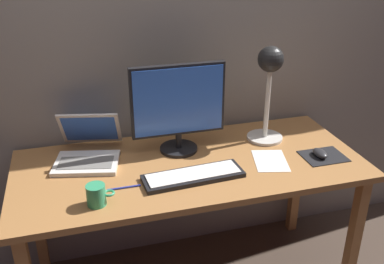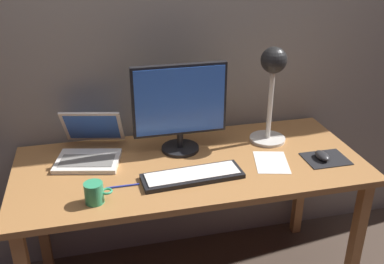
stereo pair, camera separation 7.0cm
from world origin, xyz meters
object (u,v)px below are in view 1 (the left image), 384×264
(laptop, at_px, (88,146))
(mouse, at_px, (320,153))
(keyboard_main, at_px, (193,176))
(desk_lamp, at_px, (269,77))
(coffee_mug, at_px, (97,195))
(pen, at_px, (124,188))
(monitor, at_px, (178,105))

(laptop, height_order, mouse, laptop)
(keyboard_main, distance_m, desk_lamp, 0.62)
(keyboard_main, bearing_deg, desk_lamp, 30.77)
(laptop, bearing_deg, coffee_mug, -89.36)
(keyboard_main, height_order, pen, keyboard_main)
(pen, bearing_deg, coffee_mug, -143.03)
(monitor, xyz_separation_m, pen, (-0.31, -0.27, -0.23))
(monitor, distance_m, mouse, 0.71)
(monitor, bearing_deg, mouse, -21.93)
(keyboard_main, height_order, laptop, laptop)
(monitor, relative_size, coffee_mug, 4.03)
(monitor, relative_size, keyboard_main, 1.00)
(laptop, height_order, pen, laptop)
(keyboard_main, height_order, mouse, mouse)
(desk_lamp, bearing_deg, laptop, 177.26)
(keyboard_main, distance_m, pen, 0.30)
(keyboard_main, height_order, desk_lamp, desk_lamp)
(desk_lamp, bearing_deg, mouse, -56.06)
(keyboard_main, xyz_separation_m, coffee_mug, (-0.42, -0.09, 0.03))
(keyboard_main, xyz_separation_m, laptop, (-0.42, 0.32, 0.05))
(monitor, distance_m, pen, 0.47)
(mouse, distance_m, coffee_mug, 1.05)
(laptop, distance_m, mouse, 1.09)
(coffee_mug, relative_size, pen, 0.79)
(monitor, height_order, desk_lamp, desk_lamp)
(monitor, height_order, laptop, monitor)
(laptop, bearing_deg, desk_lamp, -2.74)
(monitor, height_order, mouse, monitor)
(laptop, bearing_deg, mouse, -15.64)
(laptop, relative_size, desk_lamp, 0.79)
(monitor, height_order, pen, monitor)
(coffee_mug, distance_m, pen, 0.15)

